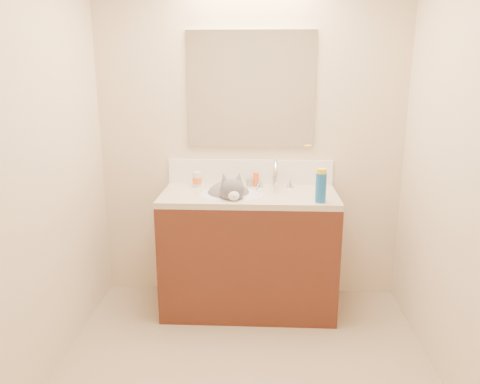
# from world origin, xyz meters

# --- Properties ---
(room_shell) EXTENTS (2.24, 2.54, 2.52)m
(room_shell) POSITION_xyz_m (0.00, 0.00, 1.49)
(room_shell) COLOR beige
(room_shell) RESTS_ON ground
(vanity_cabinet) EXTENTS (1.20, 0.55, 0.82)m
(vanity_cabinet) POSITION_xyz_m (0.00, 0.97, 0.41)
(vanity_cabinet) COLOR #4C2114
(vanity_cabinet) RESTS_ON ground
(counter_slab) EXTENTS (1.20, 0.55, 0.04)m
(counter_slab) POSITION_xyz_m (0.00, 0.97, 0.84)
(counter_slab) COLOR #C4B69A
(counter_slab) RESTS_ON vanity_cabinet
(basin) EXTENTS (0.45, 0.36, 0.14)m
(basin) POSITION_xyz_m (-0.12, 0.94, 0.79)
(basin) COLOR white
(basin) RESTS_ON vanity_cabinet
(faucet) EXTENTS (0.28, 0.20, 0.21)m
(faucet) POSITION_xyz_m (0.18, 1.11, 0.95)
(faucet) COLOR silver
(faucet) RESTS_ON counter_slab
(cat) EXTENTS (0.41, 0.46, 0.33)m
(cat) POSITION_xyz_m (-0.13, 0.96, 0.84)
(cat) COLOR #545154
(cat) RESTS_ON basin
(backsplash) EXTENTS (1.20, 0.02, 0.18)m
(backsplash) POSITION_xyz_m (0.00, 1.24, 0.95)
(backsplash) COLOR white
(backsplash) RESTS_ON counter_slab
(mirror) EXTENTS (0.90, 0.02, 0.80)m
(mirror) POSITION_xyz_m (0.00, 1.24, 1.54)
(mirror) COLOR white
(mirror) RESTS_ON room_shell
(pill_bottle) EXTENTS (0.08, 0.08, 0.11)m
(pill_bottle) POSITION_xyz_m (-0.38, 1.14, 0.91)
(pill_bottle) COLOR silver
(pill_bottle) RESTS_ON counter_slab
(pill_label) EXTENTS (0.09, 0.09, 0.04)m
(pill_label) POSITION_xyz_m (-0.38, 1.14, 0.91)
(pill_label) COLOR orange
(pill_label) RESTS_ON pill_bottle
(silver_jar) EXTENTS (0.06, 0.06, 0.06)m
(silver_jar) POSITION_xyz_m (-0.01, 1.16, 0.89)
(silver_jar) COLOR #B7B7BC
(silver_jar) RESTS_ON counter_slab
(amber_bottle) EXTENTS (0.05, 0.05, 0.10)m
(amber_bottle) POSITION_xyz_m (0.04, 1.17, 0.91)
(amber_bottle) COLOR orange
(amber_bottle) RESTS_ON counter_slab
(toothbrush) EXTENTS (0.03, 0.13, 0.01)m
(toothbrush) POSITION_xyz_m (0.06, 1.05, 0.86)
(toothbrush) COLOR silver
(toothbrush) RESTS_ON counter_slab
(toothbrush_head) EXTENTS (0.02, 0.03, 0.02)m
(toothbrush_head) POSITION_xyz_m (0.06, 1.05, 0.87)
(toothbrush_head) COLOR #5EA5C9
(toothbrush_head) RESTS_ON counter_slab
(spray_can) EXTENTS (0.09, 0.09, 0.19)m
(spray_can) POSITION_xyz_m (0.46, 0.78, 0.95)
(spray_can) COLOR #175CA5
(spray_can) RESTS_ON counter_slab
(spray_cap) EXTENTS (0.08, 0.08, 0.04)m
(spray_cap) POSITION_xyz_m (0.46, 0.78, 1.06)
(spray_cap) COLOR yellow
(spray_cap) RESTS_ON spray_can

